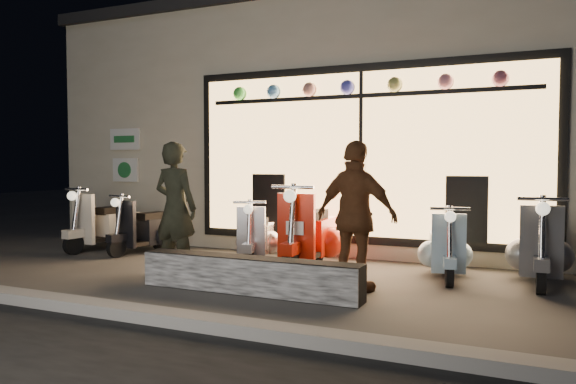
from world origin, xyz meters
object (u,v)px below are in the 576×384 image
man (175,208)px  scooter_silver (257,237)px  graffiti_barrier (249,275)px  scooter_red (310,235)px  woman (356,216)px

man → scooter_silver: bearing=-110.7°
man → graffiti_barrier: bearing=160.0°
scooter_red → man: man is taller
woman → man: bearing=12.0°
graffiti_barrier → scooter_silver: scooter_silver is taller
woman → scooter_silver: bearing=-20.8°
scooter_silver → scooter_red: 0.87m
graffiti_barrier → scooter_red: scooter_red is taller
scooter_red → man: (-1.41, -1.15, 0.41)m
graffiti_barrier → woman: (1.04, 0.56, 0.64)m
graffiti_barrier → scooter_silver: 2.03m
scooter_red → graffiti_barrier: bearing=-94.2°
graffiti_barrier → man: (-1.40, 0.60, 0.65)m
scooter_red → woman: woman is taller
graffiti_barrier → scooter_red: (0.01, 1.75, 0.24)m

